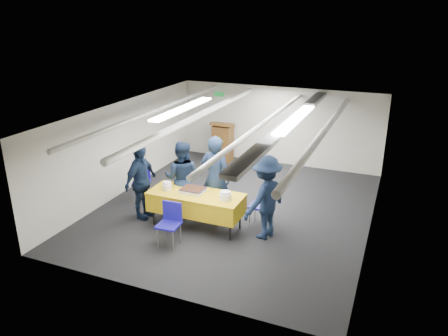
{
  "coord_description": "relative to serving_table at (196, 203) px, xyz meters",
  "views": [
    {
      "loc": [
        3.32,
        -8.66,
        4.42
      ],
      "look_at": [
        -0.21,
        -0.2,
        1.05
      ],
      "focal_mm": 35.0,
      "sensor_mm": 36.0,
      "label": 1
    }
  ],
  "objects": [
    {
      "name": "sailor_d",
      "position": [
        1.47,
        0.15,
        0.31
      ],
      "size": [
        1.01,
        1.28,
        1.74
      ],
      "primitive_type": "imported",
      "rotation": [
        0.0,
        0.0,
        -1.94
      ],
      "color": "black",
      "rests_on": "ground"
    },
    {
      "name": "chair_near",
      "position": [
        -0.14,
        -0.85,
        -0.03
      ],
      "size": [
        0.45,
        0.45,
        0.87
      ],
      "color": "gray",
      "rests_on": "ground"
    },
    {
      "name": "plate_stack_left",
      "position": [
        -0.66,
        -0.05,
        0.29
      ],
      "size": [
        0.21,
        0.21,
        0.18
      ],
      "color": "white",
      "rests_on": "serving_table"
    },
    {
      "name": "sheet_cake",
      "position": [
        -0.09,
        0.05,
        0.25
      ],
      "size": [
        0.51,
        0.39,
        0.09
      ],
      "color": "white",
      "rests_on": "serving_table"
    },
    {
      "name": "chair_right",
      "position": [
        1.31,
        0.59,
        -0.03
      ],
      "size": [
        0.43,
        0.43,
        0.87
      ],
      "color": "gray",
      "rests_on": "ground"
    },
    {
      "name": "podium",
      "position": [
        -1.15,
        4.19,
        0.05
      ],
      "size": [
        0.62,
        0.53,
        1.25
      ],
      "color": "brown",
      "rests_on": "ground"
    },
    {
      "name": "ground",
      "position": [
        0.45,
        1.15,
        -0.56
      ],
      "size": [
        7.0,
        7.0,
        0.0
      ],
      "primitive_type": "plane",
      "color": "black",
      "rests_on": "ground"
    },
    {
      "name": "plate_stack_right",
      "position": [
        0.69,
        -0.05,
        0.29
      ],
      "size": [
        0.25,
        0.25,
        0.18
      ],
      "color": "white",
      "rests_on": "serving_table"
    },
    {
      "name": "serving_table",
      "position": [
        0.0,
        0.0,
        0.0
      ],
      "size": [
        2.02,
        0.81,
        0.77
      ],
      "color": "black",
      "rests_on": "ground"
    },
    {
      "name": "sailor_c",
      "position": [
        -1.31,
        -0.05,
        0.29
      ],
      "size": [
        0.49,
        1.02,
        1.7
      ],
      "primitive_type": "imported",
      "rotation": [
        0.0,
        0.0,
        1.49
      ],
      "color": "black",
      "rests_on": "ground"
    },
    {
      "name": "sailor_a",
      "position": [
        0.19,
        0.58,
        0.38
      ],
      "size": [
        0.69,
        0.46,
        1.89
      ],
      "primitive_type": "imported",
      "rotation": [
        0.0,
        0.0,
        3.15
      ],
      "color": "black",
      "rests_on": "ground"
    },
    {
      "name": "chair_left",
      "position": [
        -1.87,
        0.82,
        -0.03
      ],
      "size": [
        0.55,
        0.55,
        0.87
      ],
      "color": "gray",
      "rests_on": "ground"
    },
    {
      "name": "sailor_b",
      "position": [
        -0.59,
        0.5,
        0.29
      ],
      "size": [
        0.94,
        0.8,
        1.7
      ],
      "primitive_type": "imported",
      "rotation": [
        0.0,
        0.0,
        3.35
      ],
      "color": "black",
      "rests_on": "ground"
    },
    {
      "name": "room_shell",
      "position": [
        0.55,
        1.56,
        1.25
      ],
      "size": [
        6.0,
        7.0,
        2.3
      ],
      "color": "beige",
      "rests_on": "ground"
    }
  ]
}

